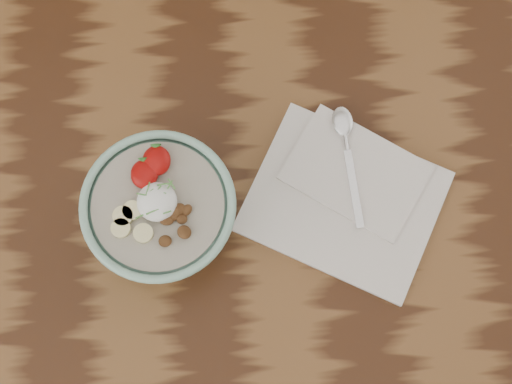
% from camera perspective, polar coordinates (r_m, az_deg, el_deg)
% --- Properties ---
extents(table, '(1.60, 0.90, 0.75)m').
position_cam_1_polar(table, '(1.05, -3.77, -6.30)').
color(table, '#361C0D').
rests_on(table, ground).
extents(breakfast_bowl, '(0.19, 0.19, 0.13)m').
position_cam_1_polar(breakfast_bowl, '(0.91, -7.56, -1.59)').
color(breakfast_bowl, '#8AB9A6').
rests_on(breakfast_bowl, table).
extents(napkin, '(0.31, 0.29, 0.02)m').
position_cam_1_polar(napkin, '(0.97, 7.25, -0.27)').
color(napkin, silver).
rests_on(napkin, table).
extents(spoon, '(0.03, 0.17, 0.01)m').
position_cam_1_polar(spoon, '(0.98, 7.16, 4.32)').
color(spoon, silver).
rests_on(spoon, napkin).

